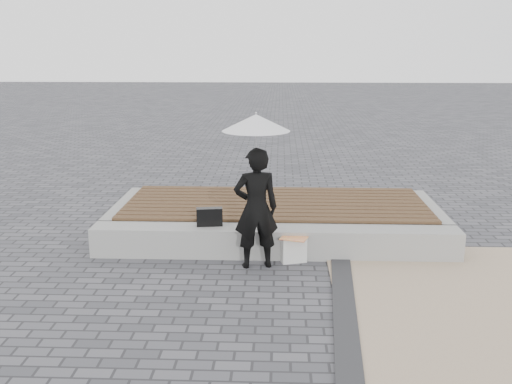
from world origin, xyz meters
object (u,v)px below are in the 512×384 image
seating_ledge (275,241)px  parasol (256,123)px  handbag (209,217)px  canvas_tote (294,250)px  woman (256,208)px

seating_ledge → parasol: size_ratio=4.62×
handbag → canvas_tote: (1.15, -0.30, -0.35)m
seating_ledge → handbag: (-0.90, 0.05, 0.32)m
seating_ledge → handbag: handbag is taller
parasol → canvas_tote: size_ratio=3.13×
seating_ledge → parasol: parasol is taller
woman → parasol: (-0.00, 0.00, 1.09)m
seating_ledge → canvas_tote: size_ratio=14.46×
seating_ledge → woman: size_ratio=3.18×
canvas_tote → handbag: bearing=148.4°
woman → handbag: size_ratio=4.45×
woman → canvas_tote: 0.81m
seating_ledge → woman: (-0.24, -0.43, 0.59)m
parasol → handbag: size_ratio=3.06×
seating_ledge → parasol: 1.75m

